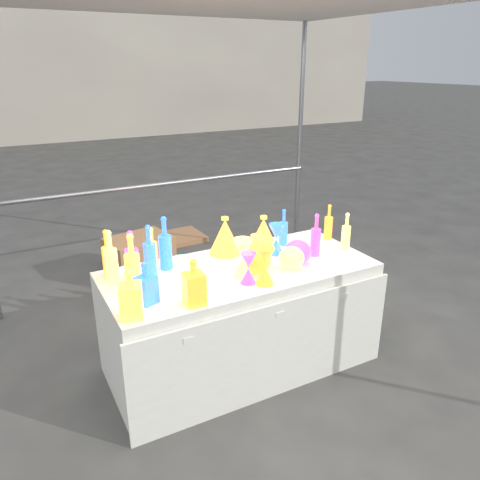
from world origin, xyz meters
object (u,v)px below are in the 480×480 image
cardboard_box_closed (140,258)px  lampshade_0 (225,235)px  decanter_0 (131,294)px  hourglass_0 (265,266)px  bottle_0 (152,247)px  display_table (241,318)px

cardboard_box_closed → lampshade_0: bearing=-92.3°
decanter_0 → hourglass_0: 0.83m
cardboard_box_closed → decanter_0: size_ratio=2.11×
cardboard_box_closed → decanter_0: decanter_0 is taller
cardboard_box_closed → decanter_0: 2.22m
hourglass_0 → decanter_0: bearing=-179.1°
cardboard_box_closed → bottle_0: bottle_0 is taller
display_table → bottle_0: bottle_0 is taller
cardboard_box_closed → bottle_0: (-0.30, -1.44, 0.68)m
bottle_0 → decanter_0: size_ratio=1.00×
bottle_0 → lampshade_0: size_ratio=1.04×
bottle_0 → hourglass_0: (0.53, -0.57, -0.02)m
display_table → hourglass_0: size_ratio=7.73×
lampshade_0 → bottle_0: bearing=-156.9°
decanter_0 → lampshade_0: size_ratio=1.04×
decanter_0 → bottle_0: bearing=79.8°
display_table → lampshade_0: size_ratio=6.77×
display_table → lampshade_0: lampshade_0 is taller
bottle_0 → display_table: bearing=-30.6°
display_table → decanter_0: 1.00m
display_table → decanter_0: size_ratio=6.54×
display_table → cardboard_box_closed: 1.76m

